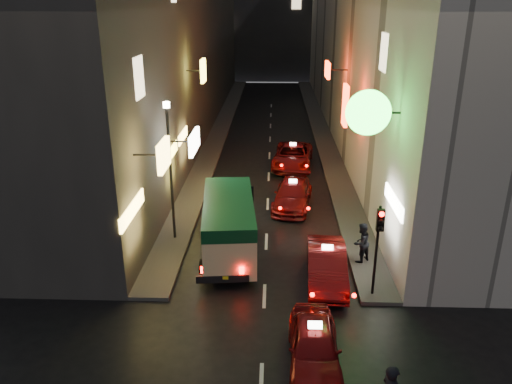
# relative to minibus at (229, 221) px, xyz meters

# --- Properties ---
(building_left) EXTENTS (7.62, 52.05, 18.00)m
(building_left) POSITION_rel_minibus_xyz_m (-6.42, 22.27, 7.40)
(building_left) COLOR #3B3936
(building_left) RESTS_ON ground
(building_right) EXTENTS (8.05, 52.00, 18.00)m
(building_right) POSITION_rel_minibus_xyz_m (9.58, 22.27, 7.40)
(building_right) COLOR beige
(building_right) RESTS_ON ground
(sidewalk_left) EXTENTS (1.50, 52.00, 0.15)m
(sidewalk_left) POSITION_rel_minibus_xyz_m (-2.67, 22.28, -1.52)
(sidewalk_left) COLOR #42403E
(sidewalk_left) RESTS_ON ground
(sidewalk_right) EXTENTS (1.50, 52.00, 0.15)m
(sidewalk_right) POSITION_rel_minibus_xyz_m (5.83, 22.28, -1.52)
(sidewalk_right) COLOR #42403E
(sidewalk_right) RESTS_ON ground
(minibus) EXTENTS (2.62, 6.05, 2.52)m
(minibus) POSITION_rel_minibus_xyz_m (0.00, 0.00, 0.00)
(minibus) COLOR beige
(minibus) RESTS_ON ground
(taxi_near) EXTENTS (2.03, 4.79, 1.69)m
(taxi_near) POSITION_rel_minibus_xyz_m (3.14, -6.87, -0.84)
(taxi_near) COLOR maroon
(taxi_near) RESTS_ON ground
(taxi_second) EXTENTS (2.30, 5.17, 1.79)m
(taxi_second) POSITION_rel_minibus_xyz_m (3.97, -2.07, -0.78)
(taxi_second) COLOR maroon
(taxi_second) RESTS_ON ground
(taxi_third) EXTENTS (2.67, 5.11, 1.72)m
(taxi_third) POSITION_rel_minibus_xyz_m (2.91, 5.55, -0.82)
(taxi_third) COLOR maroon
(taxi_third) RESTS_ON ground
(taxi_far) EXTENTS (2.79, 5.62, 1.89)m
(taxi_far) POSITION_rel_minibus_xyz_m (3.13, 12.30, -0.73)
(taxi_far) COLOR maroon
(taxi_far) RESTS_ON ground
(pedestrian_sidewalk) EXTENTS (0.85, 0.81, 1.93)m
(pedestrian_sidewalk) POSITION_rel_minibus_xyz_m (5.51, -0.67, -0.48)
(pedestrian_sidewalk) COLOR black
(pedestrian_sidewalk) RESTS_ON sidewalk_right
(traffic_light) EXTENTS (0.26, 0.43, 3.50)m
(traffic_light) POSITION_rel_minibus_xyz_m (5.58, -3.25, 1.09)
(traffic_light) COLOR black
(traffic_light) RESTS_ON sidewalk_right
(lamp_post) EXTENTS (0.28, 0.28, 6.22)m
(lamp_post) POSITION_rel_minibus_xyz_m (-2.62, 1.28, 2.13)
(lamp_post) COLOR black
(lamp_post) RESTS_ON sidewalk_left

